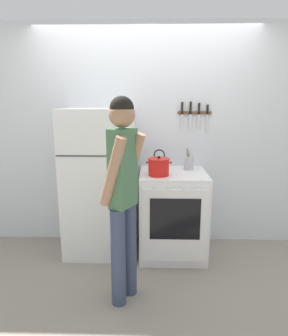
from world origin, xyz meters
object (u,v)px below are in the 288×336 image
at_px(dutch_oven_pot, 159,167).
at_px(tea_kettle, 159,163).
at_px(stove_range, 173,214).
at_px(refrigerator, 99,183).
at_px(utensil_jar, 189,163).
at_px(person, 123,190).

xyz_separation_m(dutch_oven_pot, tea_kettle, (0.01, 0.27, -0.02)).
bearing_deg(dutch_oven_pot, stove_range, 34.17).
relative_size(stove_range, tea_kettle, 4.09).
relative_size(refrigerator, stove_range, 1.72).
bearing_deg(utensil_jar, refrigerator, -173.91).
bearing_deg(person, stove_range, -0.83).
bearing_deg(stove_range, utensil_jar, 43.64).
distance_m(stove_range, tea_kettle, 0.57).
distance_m(tea_kettle, utensil_jar, 0.33).
xyz_separation_m(stove_range, tea_kettle, (-0.15, 0.16, 0.53)).
bearing_deg(tea_kettle, stove_range, -47.75).
bearing_deg(dutch_oven_pot, refrigerator, 165.06).
relative_size(refrigerator, dutch_oven_pot, 6.03).
distance_m(stove_range, dutch_oven_pot, 0.58).
relative_size(tea_kettle, utensil_jar, 0.95).
distance_m(dutch_oven_pot, tea_kettle, 0.27).
bearing_deg(utensil_jar, person, -123.64).
xyz_separation_m(refrigerator, person, (0.35, -0.86, 0.18)).
bearing_deg(refrigerator, stove_range, -4.54).
height_order(refrigerator, tea_kettle, refrigerator).
distance_m(utensil_jar, person, 1.16).
relative_size(refrigerator, tea_kettle, 7.04).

